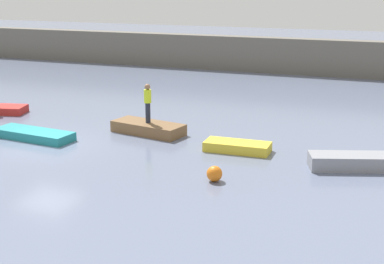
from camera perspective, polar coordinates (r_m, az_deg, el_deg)
The scene contains 8 objects.
ground_plane at distance 24.19m, azimuth -14.55°, elevation -1.30°, with size 120.00×120.00×0.00m, color slate.
embankment_wall at distance 43.37m, azimuth 2.60°, elevation 8.02°, with size 80.00×1.20×2.54m, color #666056.
rowboat_teal at distance 25.26m, azimuth -15.67°, elevation -0.25°, with size 3.66×1.21×0.37m, color teal.
rowboat_brown at distance 25.21m, azimuth -4.43°, elevation 0.40°, with size 3.28×1.30×0.50m, color brown.
rowboat_yellow at distance 22.62m, azimuth 4.59°, elevation -1.48°, with size 2.60×1.07×0.39m, color gold.
rowboat_grey at distance 21.39m, azimuth 17.01°, elevation -2.88°, with size 3.98×1.07×0.54m, color gray.
person_hiviz_shirt at distance 24.93m, azimuth -4.49°, elevation 3.13°, with size 0.32×0.32×1.74m.
mooring_buoy at distance 19.24m, azimuth 2.28°, elevation -4.22°, with size 0.54×0.54×0.54m, color orange.
Camera 1 is at (13.82, -18.70, 6.65)m, focal length 52.95 mm.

